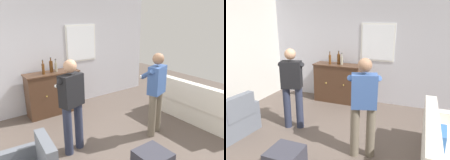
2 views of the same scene
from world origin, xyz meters
The scene contains 9 objects.
ground centered at (0.00, 0.00, 0.00)m, with size 10.40×10.40×0.00m, color brown.
wall_back_with_window centered at (0.01, 2.66, 1.41)m, with size 5.20×0.15×2.80m.
couch centered at (1.91, 0.00, 0.34)m, with size 0.57×2.26×0.93m.
sideboard_cabinet centered at (-0.54, 2.30, 0.52)m, with size 1.28×0.49×1.04m.
bottle_wine_green centered at (-0.53, 2.33, 1.18)m, with size 0.08×0.08×0.35m.
bottle_liquor_amber centered at (-0.75, 2.25, 1.18)m, with size 0.06×0.06×0.34m.
bottle_spirits_clear centered at (-0.42, 2.29, 1.16)m, with size 0.06×0.06×0.31m.
person_standing_left centered at (-0.87, 0.59, 0.94)m, with size 0.53×0.52×1.68m.
person_standing_right centered at (0.74, 0.15, 0.94)m, with size 0.53×0.52×1.68m.
Camera 1 is at (-2.35, -2.60, 2.39)m, focal length 35.00 mm.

